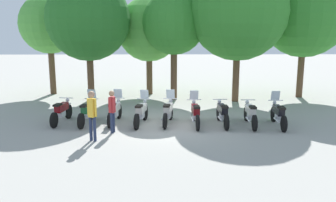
{
  "coord_description": "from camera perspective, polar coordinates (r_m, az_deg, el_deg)",
  "views": [
    {
      "loc": [
        -0.18,
        -14.59,
        3.98
      ],
      "look_at": [
        0.0,
        0.5,
        0.9
      ],
      "focal_mm": 38.57,
      "sensor_mm": 36.0,
      "label": 1
    }
  ],
  "objects": [
    {
      "name": "motorcycle_4",
      "position": [
        15.13,
        0.03,
        -1.69
      ],
      "size": [
        0.71,
        2.18,
        1.37
      ],
      "rotation": [
        0.0,
        0.0,
        1.4
      ],
      "color": "black",
      "rests_on": "ground_plane"
    },
    {
      "name": "tree_0",
      "position": [
        22.8,
        -18.26,
        11.45
      ],
      "size": [
        3.5,
        3.5,
        5.94
      ],
      "color": "brown",
      "rests_on": "ground_plane"
    },
    {
      "name": "motorcycle_5",
      "position": [
        14.93,
        4.35,
        -1.91
      ],
      "size": [
        0.62,
        2.19,
        1.37
      ],
      "rotation": [
        0.0,
        0.0,
        1.6
      ],
      "color": "black",
      "rests_on": "ground_plane"
    },
    {
      "name": "ground_plane",
      "position": [
        15.13,
        0.02,
        -3.72
      ],
      "size": [
        80.0,
        80.0,
        0.0
      ],
      "primitive_type": "plane",
      "color": "#9E9B93"
    },
    {
      "name": "motorcycle_8",
      "position": [
        15.43,
        17.04,
        -1.95
      ],
      "size": [
        0.62,
        2.19,
        1.37
      ],
      "rotation": [
        0.0,
        0.0,
        1.53
      ],
      "color": "black",
      "rests_on": "ground_plane"
    },
    {
      "name": "motorcycle_6",
      "position": [
        15.13,
        8.59,
        -1.89
      ],
      "size": [
        0.62,
        2.19,
        0.99
      ],
      "rotation": [
        0.0,
        0.0,
        1.61
      ],
      "color": "black",
      "rests_on": "ground_plane"
    },
    {
      "name": "tree_3",
      "position": [
        20.06,
        0.95,
        12.18
      ],
      "size": [
        3.48,
        3.48,
        5.97
      ],
      "color": "brown",
      "rests_on": "ground_plane"
    },
    {
      "name": "person_0",
      "position": [
        12.98,
        -11.92,
        -1.64
      ],
      "size": [
        0.39,
        0.32,
        1.81
      ],
      "rotation": [
        0.0,
        0.0,
        1.1
      ],
      "color": "#232D4C",
      "rests_on": "ground_plane"
    },
    {
      "name": "motorcycle_2",
      "position": [
        15.43,
        -8.39,
        -1.56
      ],
      "size": [
        0.65,
        2.19,
        1.37
      ],
      "rotation": [
        0.0,
        0.0,
        1.46
      ],
      "color": "black",
      "rests_on": "ground_plane"
    },
    {
      "name": "tree_2",
      "position": [
        21.7,
        -3.03,
        11.18
      ],
      "size": [
        3.76,
        3.76,
        5.75
      ],
      "color": "brown",
      "rests_on": "ground_plane"
    },
    {
      "name": "motorcycle_1",
      "position": [
        15.49,
        -12.59,
        -1.67
      ],
      "size": [
        0.66,
        2.18,
        1.37
      ],
      "rotation": [
        0.0,
        0.0,
        1.44
      ],
      "color": "black",
      "rests_on": "ground_plane"
    },
    {
      "name": "tree_1",
      "position": [
        20.15,
        -12.51,
        12.54
      ],
      "size": [
        4.49,
        4.49,
        6.68
      ],
      "color": "brown",
      "rests_on": "ground_plane"
    },
    {
      "name": "motorcycle_3",
      "position": [
        15.08,
        -4.25,
        -1.77
      ],
      "size": [
        0.72,
        2.17,
        1.37
      ],
      "rotation": [
        0.0,
        0.0,
        1.4
      ],
      "color": "black",
      "rests_on": "ground_plane"
    },
    {
      "name": "tree_5",
      "position": [
        22.04,
        20.8,
        12.63
      ],
      "size": [
        4.77,
        4.77,
        7.08
      ],
      "color": "brown",
      "rests_on": "ground_plane"
    },
    {
      "name": "person_1",
      "position": [
        13.92,
        -8.82,
        -1.16
      ],
      "size": [
        0.27,
        0.41,
        1.64
      ],
      "rotation": [
        0.0,
        0.0,
        6.0
      ],
      "color": "#232D4C",
      "rests_on": "ground_plane"
    },
    {
      "name": "tree_4",
      "position": [
        19.84,
        11.06,
        13.78
      ],
      "size": [
        5.22,
        5.22,
        7.45
      ],
      "color": "brown",
      "rests_on": "ground_plane"
    },
    {
      "name": "motorcycle_0",
      "position": [
        15.91,
        -16.47,
        -1.57
      ],
      "size": [
        0.66,
        2.19,
        0.99
      ],
      "rotation": [
        0.0,
        0.0,
        1.45
      ],
      "color": "black",
      "rests_on": "ground_plane"
    },
    {
      "name": "motorcycle_7",
      "position": [
        15.22,
        12.87,
        -1.97
      ],
      "size": [
        0.62,
        2.19,
        0.99
      ],
      "rotation": [
        0.0,
        0.0,
        1.55
      ],
      "color": "black",
      "rests_on": "ground_plane"
    }
  ]
}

